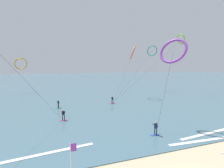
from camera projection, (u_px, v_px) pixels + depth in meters
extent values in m
cube|color=slate|center=(65.00, 80.00, 110.90)|extent=(400.00, 200.00, 0.08)
ellipsoid|color=#2647B7|center=(156.00, 135.00, 21.83)|extent=(1.40, 0.40, 0.06)
cylinder|color=#191E38|center=(155.00, 131.00, 21.90)|extent=(0.12, 0.12, 0.80)
cylinder|color=#191E38|center=(157.00, 132.00, 21.68)|extent=(0.12, 0.12, 0.80)
cube|color=#191E38|center=(156.00, 126.00, 21.71)|extent=(0.29, 0.37, 0.62)
sphere|color=tan|center=(156.00, 123.00, 21.67)|extent=(0.22, 0.22, 0.22)
cylinder|color=#191E38|center=(154.00, 125.00, 21.99)|extent=(0.51, 0.24, 0.39)
cylinder|color=#191E38|center=(157.00, 126.00, 21.65)|extent=(0.51, 0.24, 0.39)
ellipsoid|color=#CC288E|center=(64.00, 120.00, 27.76)|extent=(1.40, 0.40, 0.06)
cylinder|color=black|center=(64.00, 117.00, 27.74)|extent=(0.12, 0.12, 0.80)
cylinder|color=black|center=(63.00, 118.00, 27.70)|extent=(0.12, 0.12, 0.80)
cube|color=black|center=(63.00, 113.00, 27.65)|extent=(0.35, 0.26, 0.62)
sphere|color=tan|center=(63.00, 110.00, 27.61)|extent=(0.22, 0.22, 0.22)
cylinder|color=black|center=(65.00, 112.00, 27.79)|extent=(0.18, 0.51, 0.39)
cylinder|color=black|center=(62.00, 113.00, 27.72)|extent=(0.18, 0.51, 0.39)
ellipsoid|color=#199351|center=(58.00, 108.00, 35.80)|extent=(1.40, 0.40, 0.06)
cylinder|color=#191E38|center=(58.00, 106.00, 35.87)|extent=(0.12, 0.12, 0.80)
cylinder|color=#191E38|center=(59.00, 106.00, 35.65)|extent=(0.12, 0.12, 0.80)
cube|color=#191E38|center=(58.00, 102.00, 35.69)|extent=(0.29, 0.37, 0.62)
sphere|color=tan|center=(58.00, 100.00, 35.65)|extent=(0.22, 0.22, 0.22)
cylinder|color=#191E38|center=(58.00, 102.00, 35.97)|extent=(0.51, 0.24, 0.39)
cylinder|color=#191E38|center=(59.00, 102.00, 35.62)|extent=(0.51, 0.24, 0.39)
ellipsoid|color=red|center=(112.00, 103.00, 40.10)|extent=(1.40, 0.40, 0.06)
cylinder|color=#191E38|center=(112.00, 102.00, 40.13)|extent=(0.12, 0.12, 0.80)
cylinder|color=#191E38|center=(113.00, 102.00, 39.99)|extent=(0.12, 0.12, 0.80)
cube|color=#191E38|center=(112.00, 98.00, 39.99)|extent=(0.36, 0.37, 0.62)
sphere|color=tan|center=(112.00, 97.00, 39.94)|extent=(0.22, 0.22, 0.22)
cylinder|color=#191E38|center=(111.00, 98.00, 40.21)|extent=(0.45, 0.38, 0.39)
cylinder|color=#191E38|center=(113.00, 98.00, 39.98)|extent=(0.45, 0.38, 0.39)
torus|color=purple|center=(173.00, 51.00, 24.50)|extent=(3.62, 4.46, 3.62)
cylinder|color=#3F3F3F|center=(165.00, 92.00, 23.18)|extent=(4.21, 2.50, 10.44)
cylinder|color=#3F3F3F|center=(16.00, 71.00, 20.90)|extent=(11.22, 8.93, 15.94)
torus|color=#8CC62D|center=(181.00, 39.00, 53.31)|extent=(1.37, 3.21, 3.10)
cylinder|color=#3F3F3F|center=(152.00, 67.00, 46.72)|extent=(24.55, 6.98, 16.44)
torus|color=teal|center=(152.00, 51.00, 61.98)|extent=(2.73, 3.49, 3.75)
cylinder|color=#3F3F3F|center=(136.00, 72.00, 51.05)|extent=(21.13, 17.21, 13.70)
torus|color=#EA7260|center=(133.00, 52.00, 48.13)|extent=(3.46, 4.44, 3.88)
cylinder|color=#3F3F3F|center=(124.00, 76.00, 44.13)|extent=(8.51, 6.83, 12.11)
torus|color=orange|center=(21.00, 64.00, 58.06)|extent=(4.13, 2.37, 3.78)
cylinder|color=silver|center=(71.00, 163.00, 13.05)|extent=(0.06, 0.06, 2.96)
cube|color=purple|center=(73.00, 147.00, 13.01)|extent=(0.44, 0.07, 0.60)
cube|color=white|center=(220.00, 131.00, 23.39)|extent=(14.08, 1.84, 0.12)
cube|color=white|center=(40.00, 155.00, 16.97)|extent=(10.67, 1.85, 0.12)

